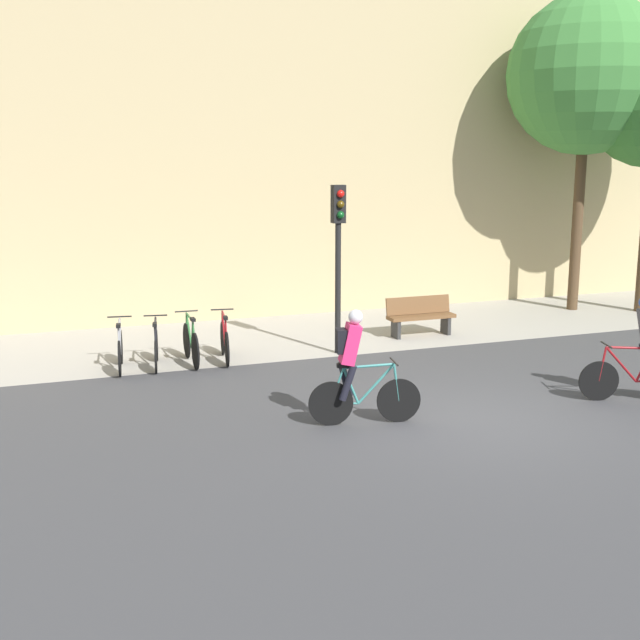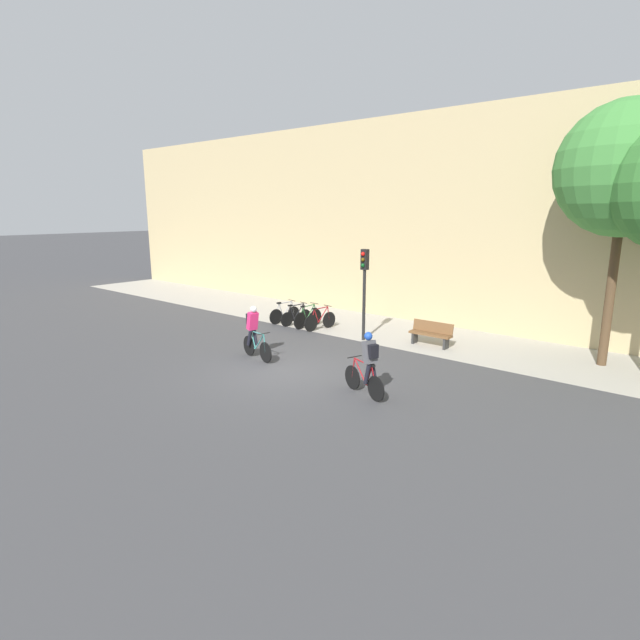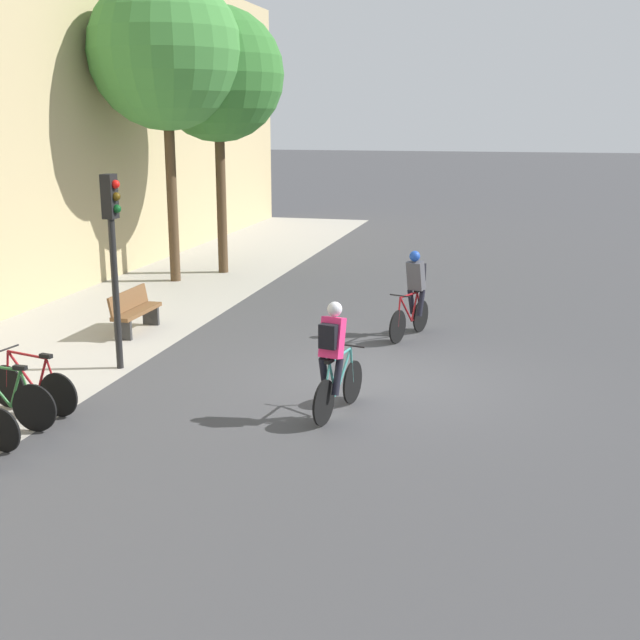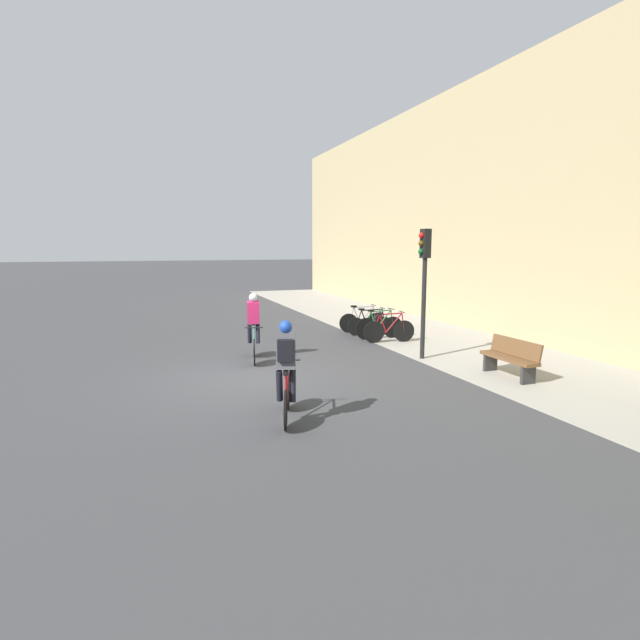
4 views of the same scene
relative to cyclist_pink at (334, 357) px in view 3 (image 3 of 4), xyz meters
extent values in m
plane|color=#3D3D3F|center=(1.81, -0.46, -0.95)|extent=(200.00, 200.00, 0.00)
cube|color=#A39E93|center=(1.81, 6.29, -0.94)|extent=(44.00, 4.50, 0.01)
cylinder|color=black|center=(0.68, -0.14, -0.60)|extent=(0.68, 0.17, 0.69)
cylinder|color=black|center=(-0.35, 0.07, -0.60)|extent=(0.68, 0.17, 0.69)
cylinder|color=teal|center=(0.33, -0.07, -0.32)|extent=(0.57, 0.16, 0.62)
cylinder|color=teal|center=(-0.05, 0.01, -0.34)|extent=(0.27, 0.09, 0.58)
cylinder|color=teal|center=(0.22, -0.04, -0.04)|extent=(0.77, 0.20, 0.07)
cylinder|color=teal|center=(-0.14, 0.03, -0.61)|extent=(0.42, 0.12, 0.05)
cylinder|color=teal|center=(-0.26, 0.05, -0.33)|extent=(0.22, 0.08, 0.56)
cylinder|color=teal|center=(0.64, -0.13, -0.31)|extent=(0.12, 0.06, 0.59)
cylinder|color=black|center=(0.60, -0.12, 0.02)|extent=(0.12, 0.46, 0.03)
cube|color=black|center=(-0.16, 0.03, -0.01)|extent=(0.21, 0.12, 0.06)
cube|color=#E52866|center=(-0.07, 0.01, 0.32)|extent=(0.38, 0.38, 0.63)
sphere|color=silver|center=(0.01, 0.00, 0.73)|extent=(0.26, 0.26, 0.22)
cylinder|color=black|center=(-0.14, -0.08, -0.26)|extent=(0.29, 0.16, 0.56)
cylinder|color=black|center=(-0.09, 0.13, -0.26)|extent=(0.26, 0.16, 0.56)
cube|color=black|center=(-0.20, 0.04, 0.37)|extent=(0.19, 0.28, 0.36)
cylinder|color=black|center=(4.31, -0.29, -0.61)|extent=(0.65, 0.25, 0.68)
cylinder|color=black|center=(5.31, -0.62, -0.61)|extent=(0.65, 0.25, 0.68)
cylinder|color=maroon|center=(4.65, -0.40, -0.33)|extent=(0.56, 0.22, 0.62)
cylinder|color=maroon|center=(5.02, -0.53, -0.34)|extent=(0.27, 0.12, 0.58)
cylinder|color=maroon|center=(4.76, -0.44, -0.04)|extent=(0.76, 0.28, 0.07)
cylinder|color=maroon|center=(5.11, -0.56, -0.62)|extent=(0.41, 0.16, 0.05)
cylinder|color=maroon|center=(5.22, -0.59, -0.33)|extent=(0.22, 0.10, 0.56)
cylinder|color=maroon|center=(4.35, -0.30, -0.32)|extent=(0.13, 0.07, 0.59)
cylinder|color=black|center=(4.39, -0.32, 0.01)|extent=(0.17, 0.45, 0.03)
cube|color=black|center=(5.13, -0.56, -0.02)|extent=(0.22, 0.14, 0.06)
cube|color=#4C4C51|center=(5.04, -0.53, 0.31)|extent=(0.40, 0.40, 0.63)
sphere|color=#1E47AD|center=(4.96, -0.51, 0.72)|extent=(0.28, 0.28, 0.22)
cylinder|color=black|center=(5.12, -0.44, -0.26)|extent=(0.30, 0.19, 0.56)
cylinder|color=black|center=(5.05, -0.65, -0.26)|extent=(0.26, 0.18, 0.56)
cube|color=black|center=(5.17, -0.58, 0.36)|extent=(0.21, 0.29, 0.36)
cylinder|color=black|center=(-2.37, 4.03, -0.63)|extent=(0.14, 0.62, 0.62)
cylinder|color=black|center=(-1.61, 4.03, -0.59)|extent=(0.05, 0.71, 0.71)
cylinder|color=#2D6B33|center=(-1.60, 4.31, -0.32)|extent=(0.05, 0.25, 0.58)
cylinder|color=#2D6B33|center=(-1.60, 4.23, -0.60)|extent=(0.04, 0.39, 0.05)
cylinder|color=#2D6B33|center=(-1.61, 4.12, -0.31)|extent=(0.04, 0.21, 0.56)
cube|color=black|center=(-1.61, 4.21, 0.00)|extent=(0.08, 0.20, 0.06)
cylinder|color=black|center=(-0.84, 5.01, -0.60)|extent=(0.14, 0.69, 0.69)
cylinder|color=black|center=(-0.99, 4.03, -0.60)|extent=(0.14, 0.69, 0.69)
cylinder|color=maroon|center=(-0.89, 4.68, -0.32)|extent=(0.12, 0.55, 0.62)
cylinder|color=maroon|center=(-0.95, 4.31, -0.34)|extent=(0.08, 0.26, 0.58)
cylinder|color=maroon|center=(-0.91, 4.57, -0.04)|extent=(0.15, 0.74, 0.07)
cylinder|color=maroon|center=(-0.96, 4.22, -0.61)|extent=(0.09, 0.40, 0.05)
cylinder|color=maroon|center=(-0.98, 4.11, -0.33)|extent=(0.06, 0.21, 0.56)
cylinder|color=maroon|center=(-0.85, 4.97, -0.31)|extent=(0.05, 0.12, 0.58)
cylinder|color=black|center=(-0.86, 4.93, 0.02)|extent=(0.46, 0.10, 0.03)
cube|color=black|center=(-0.96, 4.20, -0.01)|extent=(0.11, 0.21, 0.06)
cylinder|color=black|center=(1.43, 4.31, 0.79)|extent=(0.12, 0.12, 3.46)
cube|color=black|center=(1.43, 4.31, 2.14)|extent=(0.26, 0.20, 0.76)
sphere|color=red|center=(1.43, 4.18, 2.35)|extent=(0.15, 0.15, 0.15)
sphere|color=#4C380A|center=(1.43, 4.18, 2.14)|extent=(0.15, 0.15, 0.15)
sphere|color=#0C4719|center=(1.43, 4.18, 1.93)|extent=(0.15, 0.15, 0.15)
cube|color=brown|center=(3.81, 5.15, -0.50)|extent=(1.59, 0.40, 0.08)
cube|color=brown|center=(3.81, 5.33, -0.26)|extent=(1.59, 0.12, 0.40)
cube|color=#2D2D2D|center=(3.17, 5.15, -0.72)|extent=(0.08, 0.36, 0.45)
cube|color=#2D2D2D|center=(4.44, 5.15, -0.72)|extent=(0.08, 0.36, 0.45)
cylinder|color=#4C3823|center=(10.63, 5.84, 1.24)|extent=(0.28, 0.28, 4.37)
sphere|color=#33702D|center=(10.63, 5.84, 4.62)|extent=(3.68, 3.68, 3.68)
cylinder|color=#4C3823|center=(9.12, 6.67, 1.43)|extent=(0.28, 0.28, 4.75)
sphere|color=#3D7F38|center=(9.12, 6.67, 5.11)|extent=(4.02, 4.02, 4.02)
camera|label=1|loc=(-4.53, -10.78, 3.06)|focal=45.00mm
camera|label=2|loc=(12.10, -10.91, 3.93)|focal=28.00mm
camera|label=3|loc=(-11.08, -2.60, 3.43)|focal=45.00mm
camera|label=4|loc=(12.93, -2.75, 2.06)|focal=28.00mm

